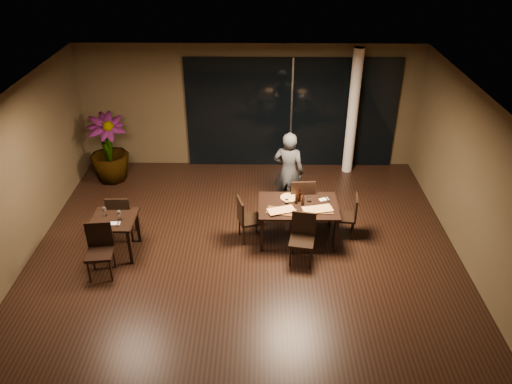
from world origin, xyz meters
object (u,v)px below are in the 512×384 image
object	(u,v)px
bottle_a	(296,197)
side_table	(114,224)
diner	(288,172)
potted_plant	(108,149)
chair_main_near	(303,235)
chair_side_near	(100,247)
chair_side_far	(121,215)
bottle_b	(303,200)
bottle_c	(299,195)
main_table	(298,208)
chair_main_left	(246,217)
chair_main_far	(302,199)
chair_main_right	(349,214)

from	to	relation	value
bottle_a	side_table	bearing A→B (deg)	-170.35
diner	potted_plant	size ratio (longest dim) A/B	1.10
chair_main_near	chair_side_near	size ratio (longest dim) A/B	0.97
chair_main_near	chair_side_far	world-z (taller)	chair_side_far
bottle_b	bottle_c	world-z (taller)	bottle_c
potted_plant	chair_side_far	bearing A→B (deg)	-70.52
chair_side_far	bottle_b	xyz separation A→B (m)	(3.47, 0.06, 0.33)
main_table	chair_main_left	world-z (taller)	chair_main_left
main_table	bottle_a	xyz separation A→B (m)	(-0.04, 0.07, 0.21)
side_table	chair_side_near	xyz separation A→B (m)	(-0.11, -0.58, -0.08)
chair_main_near	bottle_b	bearing A→B (deg)	97.34
chair_side_near	chair_main_left	bearing A→B (deg)	16.02
side_table	chair_main_far	world-z (taller)	chair_main_far
chair_main_left	chair_main_right	size ratio (longest dim) A/B	1.03
chair_main_right	diner	size ratio (longest dim) A/B	0.50
chair_main_far	bottle_b	xyz separation A→B (m)	(-0.02, -0.53, 0.30)
chair_main_left	chair_side_near	xyz separation A→B (m)	(-2.52, -1.03, 0.04)
chair_main_near	diner	bearing A→B (deg)	106.57
chair_side_near	potted_plant	size ratio (longest dim) A/B	0.61
chair_main_far	bottle_a	xyz separation A→B (m)	(-0.14, -0.45, 0.31)
side_table	chair_main_right	world-z (taller)	chair_main_right
chair_main_far	bottle_a	world-z (taller)	chair_main_far
diner	bottle_b	distance (m)	1.12
side_table	chair_main_near	world-z (taller)	chair_main_near
potted_plant	bottle_a	xyz separation A→B (m)	(4.20, -2.26, 0.08)
chair_main_far	main_table	bearing A→B (deg)	74.51
potted_plant	bottle_b	bearing A→B (deg)	-28.39
bottle_a	potted_plant	bearing A→B (deg)	151.75
chair_main_near	bottle_c	xyz separation A→B (m)	(-0.02, 0.80, 0.37)
main_table	chair_main_far	bearing A→B (deg)	78.68
bottle_b	side_table	bearing A→B (deg)	-171.90
chair_main_left	bottle_c	distance (m)	1.11
chair_main_far	chair_side_far	distance (m)	3.55
main_table	chair_main_right	size ratio (longest dim) A/B	1.70
chair_main_left	bottle_a	xyz separation A→B (m)	(0.96, 0.13, 0.37)
chair_main_near	bottle_c	distance (m)	0.88
chair_main_near	diner	world-z (taller)	diner
chair_side_near	bottle_c	distance (m)	3.75
chair_main_left	diner	xyz separation A→B (m)	(0.85, 1.15, 0.37)
chair_main_far	diner	bearing A→B (deg)	-70.71
chair_side_near	bottle_a	bearing A→B (deg)	12.23
bottle_b	bottle_c	bearing A→B (deg)	111.74
potted_plant	bottle_c	xyz separation A→B (m)	(4.26, -2.19, 0.09)
chair_side_near	bottle_b	distance (m)	3.76
diner	bottle_c	size ratio (longest dim) A/B	6.14
chair_main_left	bottle_a	bearing A→B (deg)	-98.84
chair_main_far	chair_side_near	world-z (taller)	chair_main_far
diner	potted_plant	distance (m)	4.28
bottle_a	bottle_c	size ratio (longest dim) A/B	0.93
chair_main_near	bottle_b	xyz separation A→B (m)	(0.04, 0.66, 0.35)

